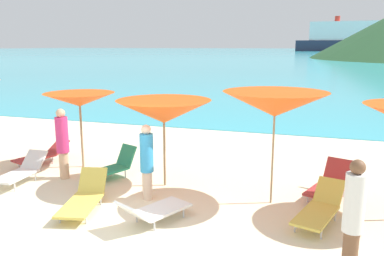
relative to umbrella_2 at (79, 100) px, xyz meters
The scene contains 16 objects.
ground_plane 7.53m from the umbrella_2, 68.83° to the left, with size 50.00×100.00×0.30m, color beige.
ocean_water 225.81m from the umbrella_2, 89.34° to the left, with size 650.00×440.00×0.02m, color #38B7CC.
umbrella_2 is the anchor object (origin of this frame).
umbrella_3 2.81m from the umbrella_2, 14.06° to the right, with size 2.33×2.33×2.09m.
umbrella_4 5.40m from the umbrella_2, 10.67° to the right, with size 2.38×2.38×2.41m.
lounge_chair_0 3.44m from the umbrella_2, 56.51° to the right, with size 0.96×1.74×0.68m.
lounge_chair_2 4.53m from the umbrella_2, 39.12° to the right, with size 1.16×1.58×0.58m.
lounge_chair_3 2.34m from the umbrella_2, 114.66° to the right, with size 0.63×1.53×0.65m.
lounge_chair_5 6.71m from the umbrella_2, 14.98° to the right, with size 1.00×1.75×0.68m.
lounge_chair_7 2.05m from the umbrella_2, behind, with size 1.00×1.68×0.59m.
lounge_chair_8 2.10m from the umbrella_2, 24.60° to the right, with size 1.03×1.47×0.76m.
lounge_chair_10 6.70m from the umbrella_2, ahead, with size 1.08×1.58×0.76m.
beachgoer_0 7.57m from the umbrella_2, 26.49° to the right, with size 0.30×0.30×1.76m.
beachgoer_3 1.36m from the umbrella_2, 84.18° to the right, with size 0.31×0.31×1.80m.
beachgoer_4 3.30m from the umbrella_2, 31.27° to the right, with size 0.29×0.29×1.68m.
cruise_ship 236.60m from the umbrella_2, 84.78° to the left, with size 59.09×10.58×19.61m.
Camera 1 is at (3.50, -5.86, 3.33)m, focal length 36.77 mm.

